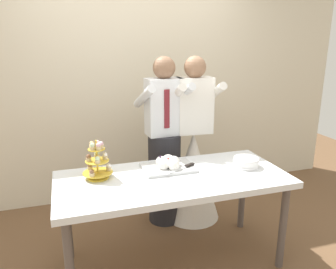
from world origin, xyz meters
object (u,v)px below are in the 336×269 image
Objects in this scene: cupcake_stand at (97,162)px; person_bride at (193,164)px; dessert_table at (173,185)px; plate_stack at (246,162)px; main_cake_tray at (168,164)px; person_groom at (164,151)px.

person_bride reaches higher than cupcake_stand.
plate_stack is (0.65, 0.01, 0.11)m from dessert_table.
dessert_table is 4.26× the size of main_cake_tray.
plate_stack is 0.13× the size of person_groom.
plate_stack is 0.13× the size of person_bride.
cupcake_stand is at bearing -152.78° from person_bride.
person_bride is at bearing 56.76° from dessert_table.
cupcake_stand is 0.58m from main_cake_tray.
cupcake_stand is 0.18× the size of person_bride.
person_groom is (0.14, 0.68, 0.05)m from dessert_table.
main_cake_tray is 0.70m from person_bride.
person_groom and person_bride have the same top height.
cupcake_stand is 1.42× the size of plate_stack.
person_groom reaches higher than cupcake_stand.
main_cake_tray is at bearing 85.58° from dessert_table.
person_groom is (0.70, 0.53, -0.16)m from cupcake_stand.
dessert_table is 1.08× the size of person_bride.
dessert_table is 0.66m from plate_stack.
person_groom reaches higher than main_cake_tray.
dessert_table is at bearing -178.77° from plate_stack.
dessert_table is at bearing -94.42° from main_cake_tray.
dessert_table is at bearing -14.99° from cupcake_stand.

